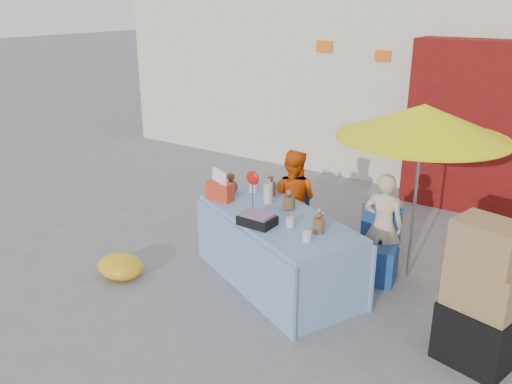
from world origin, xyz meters
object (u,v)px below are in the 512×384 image
Objects in this scene: umbrella at (423,122)px; vendor_orange at (292,201)px; vendor_beige at (383,225)px; market_table at (277,248)px; box_stack at (482,300)px; chair_right at (376,259)px; chair_left at (286,234)px.

vendor_orange is at bearing -174.47° from umbrella.
vendor_orange is 1.25m from vendor_beige.
vendor_orange reaches higher than market_table.
market_table is 1.29m from vendor_beige.
market_table reaches higher than vendor_beige.
vendor_beige is at bearing 141.94° from box_stack.
market_table is 2.84× the size of chair_right.
vendor_beige is (0.93, 0.86, 0.21)m from market_table.
chair_right is 1.69m from umbrella.
umbrella is (1.55, 0.15, 1.21)m from vendor_orange.
chair_right is 1.33m from vendor_orange.
chair_left is 2.82m from box_stack.
umbrella is (0.30, 0.28, 1.64)m from chair_right.
vendor_orange is at bearing 161.85° from chair_right.
vendor_beige is 0.92× the size of box_stack.
umbrella reaches higher than chair_left.
vendor_beige is 0.62× the size of umbrella.
chair_right is at bearing -11.99° from chair_left.
market_table is at bearing 30.62° from vendor_beige.
box_stack reaches higher than vendor_beige.
umbrella is at bearing -1.61° from chair_left.
box_stack is at bearing -31.71° from chair_left.
chair_left is 1.00× the size of chair_right.
chair_left is at bearing -169.62° from umbrella.
box_stack is (1.38, -0.94, 0.39)m from chair_right.
chair_left is at bearing 160.29° from box_stack.
market_table is 1.87× the size of vendor_beige.
market_table is at bearing 98.26° from vendor_orange.
umbrella is (0.30, 0.15, 1.25)m from vendor_beige.
chair_right is 0.61× the size of box_stack.
chair_right is at bearing -136.82° from umbrella.
umbrella reaches higher than market_table.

